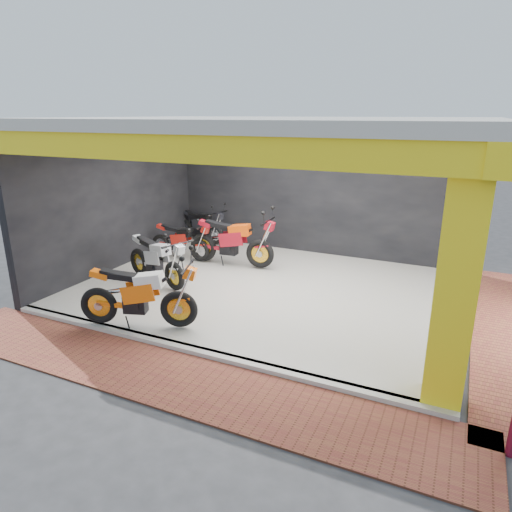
% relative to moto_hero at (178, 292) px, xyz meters
% --- Properties ---
extents(ground, '(80.00, 80.00, 0.00)m').
position_rel_moto_hero_xyz_m(ground, '(0.65, 0.50, -0.80)').
color(ground, '#2D2D30').
rests_on(ground, ground).
extents(showroom_floor, '(8.00, 6.00, 0.10)m').
position_rel_moto_hero_xyz_m(showroom_floor, '(0.65, 2.50, -0.75)').
color(showroom_floor, beige).
rests_on(showroom_floor, ground).
extents(showroom_ceiling, '(8.40, 6.40, 0.20)m').
position_rel_moto_hero_xyz_m(showroom_ceiling, '(0.65, 2.50, 2.80)').
color(showroom_ceiling, beige).
rests_on(showroom_ceiling, corner_column).
extents(back_wall, '(8.20, 0.20, 3.50)m').
position_rel_moto_hero_xyz_m(back_wall, '(0.65, 5.60, 0.95)').
color(back_wall, black).
rests_on(back_wall, ground).
extents(left_wall, '(0.20, 6.20, 3.50)m').
position_rel_moto_hero_xyz_m(left_wall, '(-3.45, 2.50, 0.95)').
color(left_wall, black).
rests_on(left_wall, ground).
extents(corner_column, '(0.50, 0.50, 3.50)m').
position_rel_moto_hero_xyz_m(corner_column, '(4.40, -0.25, 0.95)').
color(corner_column, yellow).
rests_on(corner_column, ground).
extents(header_beam_front, '(8.40, 0.30, 0.40)m').
position_rel_moto_hero_xyz_m(header_beam_front, '(0.65, -0.50, 2.50)').
color(header_beam_front, yellow).
rests_on(header_beam_front, corner_column).
extents(header_beam_right, '(0.30, 6.40, 0.40)m').
position_rel_moto_hero_xyz_m(header_beam_right, '(4.65, 2.50, 2.50)').
color(header_beam_right, yellow).
rests_on(header_beam_right, corner_column).
extents(floor_kerb, '(8.00, 0.20, 0.10)m').
position_rel_moto_hero_xyz_m(floor_kerb, '(0.65, -0.52, -0.75)').
color(floor_kerb, beige).
rests_on(floor_kerb, ground).
extents(paver_front, '(9.00, 1.40, 0.03)m').
position_rel_moto_hero_xyz_m(paver_front, '(0.65, -1.30, -0.78)').
color(paver_front, brown).
rests_on(paver_front, ground).
extents(moto_hero, '(2.43, 1.54, 1.39)m').
position_rel_moto_hero_xyz_m(moto_hero, '(0.00, 0.00, 0.00)').
color(moto_hero, '#FF650A').
rests_on(moto_hero, showroom_floor).
extents(moto_row_a, '(2.29, 1.46, 1.31)m').
position_rel_moto_hero_xyz_m(moto_row_a, '(-1.11, 1.46, -0.04)').
color(moto_row_a, '#A5A8AD').
rests_on(moto_row_a, showroom_floor).
extents(moto_row_b, '(1.90, 0.73, 1.15)m').
position_rel_moto_hero_xyz_m(moto_row_b, '(-1.71, 3.45, -0.12)').
color(moto_row_b, red).
rests_on(moto_row_b, showroom_floor).
extents(moto_row_c, '(2.46, 1.05, 1.47)m').
position_rel_moto_hero_xyz_m(moto_row_c, '(-0.06, 3.59, 0.04)').
color(moto_row_c, '#AC1221').
rests_on(moto_row_c, showroom_floor).
extents(moto_row_d, '(2.04, 1.13, 1.18)m').
position_rel_moto_hero_xyz_m(moto_row_d, '(-2.14, 5.00, -0.11)').
color(moto_row_d, black).
rests_on(moto_row_d, showroom_floor).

